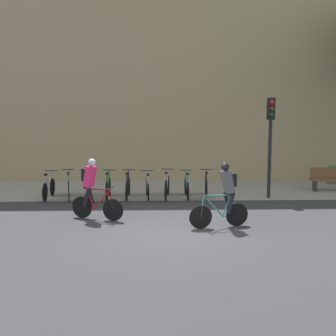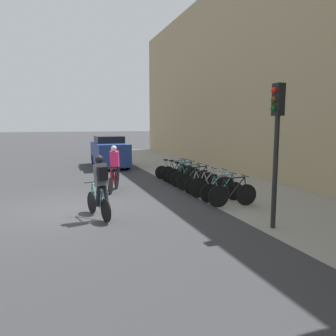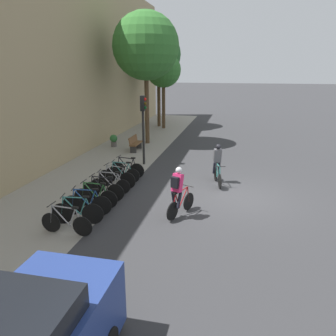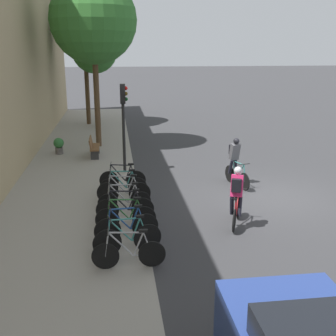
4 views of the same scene
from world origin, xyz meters
name	(u,v)px [view 2 (image 2 of 4)]	position (x,y,z in m)	size (l,w,h in m)	color
ground	(64,209)	(0.00, 0.00, 0.00)	(200.00, 200.00, 0.00)	#333335
kerb_strip	(254,194)	(0.00, 6.75, 0.00)	(44.00, 4.50, 0.01)	gray
building_facade	(317,51)	(0.00, 9.30, 5.29)	(44.00, 0.60, 10.57)	tan
cyclist_pink	(114,167)	(-2.26, 1.96, 0.95)	(1.54, 0.72, 1.76)	black
cyclist_grey	(100,185)	(1.45, 0.94, 0.95)	(1.64, 0.60, 1.76)	black
parked_bike_0	(172,170)	(-4.19, 5.03, 0.39)	(0.46, 1.70, 0.95)	black
parked_bike_1	(178,172)	(-3.49, 5.04, 0.41)	(0.48, 1.69, 0.99)	black
parked_bike_2	(183,174)	(-2.79, 5.04, 0.41)	(0.46, 1.68, 0.99)	black
parked_bike_3	(189,177)	(-2.10, 5.03, 0.40)	(0.46, 1.68, 0.97)	black
parked_bike_4	(196,180)	(-1.40, 5.03, 0.40)	(0.46, 1.70, 0.97)	black
parked_bike_5	(204,183)	(-0.70, 5.03, 0.38)	(0.46, 1.64, 0.94)	black
parked_bike_6	(212,186)	(0.00, 5.04, 0.42)	(0.46, 1.74, 0.99)	black
parked_bike_7	(222,190)	(0.70, 5.04, 0.39)	(0.46, 1.61, 0.95)	black
parked_bike_8	(233,194)	(1.39, 5.04, 0.41)	(0.46, 1.64, 0.98)	black
traffic_light_pole	(277,129)	(3.61, 4.89, 2.45)	(0.26, 0.30, 3.54)	black
parked_car	(109,152)	(-9.49, 2.91, 0.90)	(4.30, 1.84, 1.85)	navy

